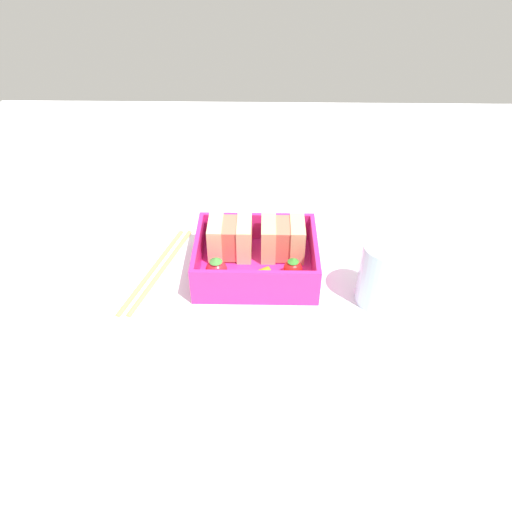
{
  "coord_description": "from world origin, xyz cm",
  "views": [
    {
      "loc": [
        0.96,
        -51.59,
        44.08
      ],
      "look_at": [
        0.0,
        0.0,
        2.7
      ],
      "focal_mm": 35.0,
      "sensor_mm": 36.0,
      "label": 1
    }
  ],
  "objects": [
    {
      "name": "strawberry_left",
      "position": [
        4.8,
        -2.27,
        2.56
      ],
      "size": [
        2.47,
        2.47,
        3.07
      ],
      "color": "red",
      "rests_on": "bento_tray"
    },
    {
      "name": "strawberry_far_left",
      "position": [
        -5.05,
        -2.86,
        2.73
      ],
      "size": [
        2.82,
        2.82,
        3.42
      ],
      "color": "red",
      "rests_on": "bento_tray"
    },
    {
      "name": "sandwich_left",
      "position": [
        -3.56,
        2.51,
        3.72
      ],
      "size": [
        5.79,
        5.02,
        5.04
      ],
      "color": "beige",
      "rests_on": "bento_tray"
    },
    {
      "name": "drinking_glass",
      "position": [
        15.49,
        -5.16,
        4.29
      ],
      "size": [
        5.66,
        5.66,
        8.58
      ],
      "primitive_type": "cylinder",
      "color": "silver",
      "rests_on": "ground_plane"
    },
    {
      "name": "bento_rim",
      "position": [
        0.0,
        0.0,
        3.22
      ],
      "size": [
        16.03,
        12.96,
        4.05
      ],
      "color": "#E12789",
      "rests_on": "bento_tray"
    },
    {
      "name": "ground_plane",
      "position": [
        0.0,
        0.0,
        -1.0
      ],
      "size": [
        120.0,
        120.0,
        2.0
      ],
      "primitive_type": "cube",
      "color": "white"
    },
    {
      "name": "carrot_stick_far_left",
      "position": [
        -0.23,
        -2.91,
        1.77
      ],
      "size": [
        4.1,
        3.17,
        1.15
      ],
      "primitive_type": "cylinder",
      "rotation": [
        1.57,
        0.0,
        2.13
      ],
      "color": "orange",
      "rests_on": "bento_tray"
    },
    {
      "name": "bento_tray",
      "position": [
        0.0,
        0.0,
        0.6
      ],
      "size": [
        16.03,
        12.96,
        1.2
      ],
      "primitive_type": "cube",
      "color": "#E12789",
      "rests_on": "ground_plane"
    },
    {
      "name": "chopstick_pair",
      "position": [
        -13.48,
        -0.08,
        0.35
      ],
      "size": [
        7.42,
        18.36,
        0.7
      ],
      "color": "tan",
      "rests_on": "ground_plane"
    },
    {
      "name": "sandwich_center_left",
      "position": [
        3.56,
        2.51,
        3.72
      ],
      "size": [
        5.79,
        5.02,
        5.04
      ],
      "color": "#E2BC85",
      "rests_on": "bento_tray"
    }
  ]
}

